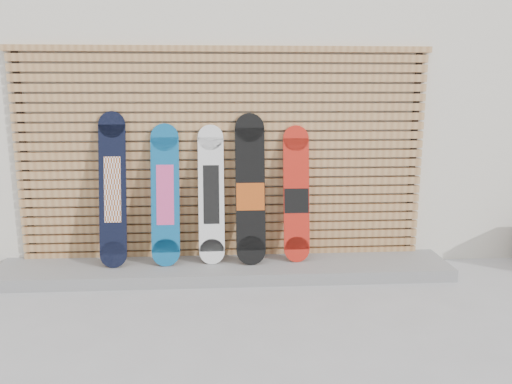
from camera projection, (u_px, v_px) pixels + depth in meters
ground at (241, 302)px, 4.47m from camera, size 80.00×80.00×0.00m
building at (266, 94)px, 7.56m from camera, size 12.00×5.00×3.60m
concrete_step at (225, 269)px, 5.12m from camera, size 4.60×0.70×0.12m
slat_wall at (223, 154)px, 5.17m from camera, size 4.26×0.08×2.29m
snowboard_0 at (113, 190)px, 4.97m from camera, size 0.27×0.34×1.54m
snowboard_1 at (165, 195)px, 5.03m from camera, size 0.28×0.32×1.42m
snowboard_2 at (211, 195)px, 5.07m from camera, size 0.26×0.29×1.40m
snowboard_3 at (250, 190)px, 5.06m from camera, size 0.30×0.34×1.52m
snowboard_4 at (296, 195)px, 5.13m from camera, size 0.26×0.28×1.39m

